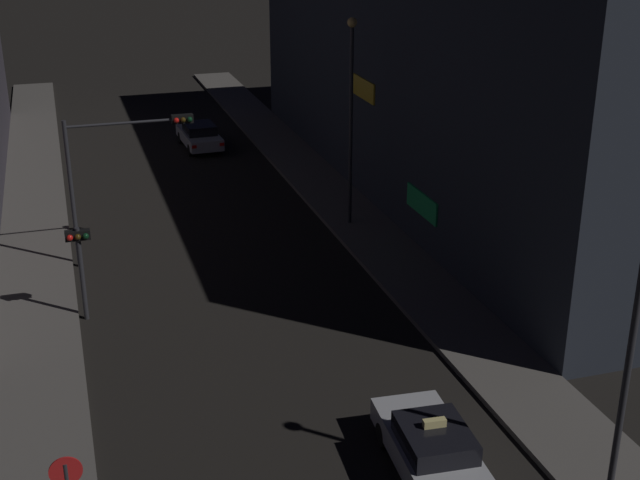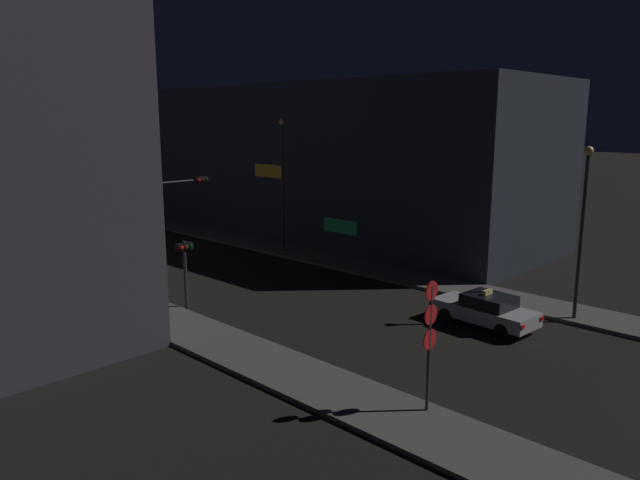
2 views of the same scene
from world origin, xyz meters
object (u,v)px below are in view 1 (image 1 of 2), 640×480
Objects in this scene: traffic_light_overhead at (117,159)px; street_lamp_near_block at (633,335)px; traffic_light_left_kerb at (80,254)px; street_lamp_far_block at (351,105)px; far_car at (199,135)px; taxi at (432,449)px.

street_lamp_near_block is at bearing -63.42° from traffic_light_overhead.
street_lamp_far_block is at bearing 26.50° from traffic_light_left_kerb.
street_lamp_far_block is (4.00, -13.96, 4.52)m from far_car.
taxi is 30.64m from far_car.
traffic_light_overhead is at bearing 116.58° from street_lamp_near_block.
street_lamp_near_block reaches higher than far_car.
street_lamp_near_block is (3.61, -33.17, 3.91)m from far_car.
traffic_light_left_kerb is 17.55m from street_lamp_near_block.
traffic_light_left_kerb is 0.44× the size of street_lamp_near_block.
street_lamp_near_block is (3.26, -2.53, 3.91)m from taxi.
taxi is at bearing -69.53° from traffic_light_overhead.
taxi is 13.52m from traffic_light_left_kerb.
far_car is 1.38× the size of traffic_light_left_kerb.
far_car is at bearing 96.21° from street_lamp_near_block.
traffic_light_overhead is at bearing -173.90° from street_lamp_far_block.
traffic_light_left_kerb is (-7.59, 11.07, 1.64)m from taxi.
street_lamp_far_block reaches higher than traffic_light_left_kerb.
traffic_light_overhead reaches higher than far_car.
street_lamp_far_block reaches higher than taxi.
taxi is at bearing -55.55° from traffic_light_left_kerb.
far_car is at bearing 90.66° from taxi.
traffic_light_left_kerb reaches higher than taxi.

